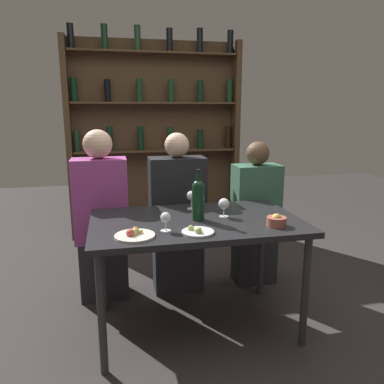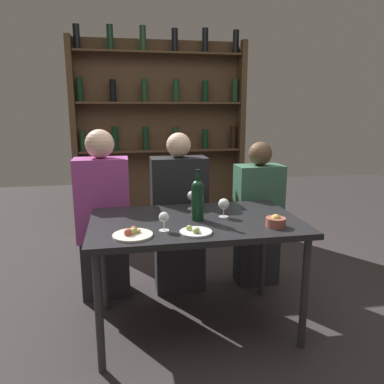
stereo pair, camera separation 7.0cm
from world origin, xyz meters
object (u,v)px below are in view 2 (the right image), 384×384
Objects in this scene: food_plate_0 at (132,234)px; wine_bottle at (198,198)px; seated_person_left at (104,220)px; wine_glass_1 at (224,205)px; wine_glass_2 at (192,196)px; food_plate_1 at (195,232)px; wine_glass_0 at (164,218)px; seated_person_right at (258,218)px; seated_person_center at (179,219)px; snack_bowl at (276,222)px.

wine_bottle is at bearing 29.43° from food_plate_0.
seated_person_left is at bearing 103.52° from food_plate_0.
wine_bottle is 0.19m from wine_glass_1.
wine_glass_2 reaches higher than food_plate_1.
wine_bottle reaches higher than wine_glass_2.
food_plate_1 is (0.17, -0.07, -0.06)m from wine_glass_0.
seated_person_right is (0.61, 0.56, -0.33)m from wine_bottle.
food_plate_0 is 0.83m from seated_person_left.
wine_glass_1 is at bearing -129.14° from seated_person_right.
seated_person_center reaches higher than food_plate_1.
wine_glass_0 is at bearing -119.10° from wine_glass_2.
food_plate_0 is at bearing -115.43° from seated_person_center.
seated_person_left is at bearing 136.68° from wine_bottle.
food_plate_0 is 1.20× the size of food_plate_1.
food_plate_1 is (0.34, -0.02, -0.00)m from food_plate_0.
seated_person_right is at bearing 41.34° from wine_glass_0.
wine_glass_1 is at bearing -69.07° from seated_person_center.
wine_glass_2 is 0.72m from seated_person_left.
food_plate_1 is at bearing -92.30° from seated_person_center.
seated_person_center is (-0.20, 0.53, -0.24)m from wine_glass_1.
seated_person_right reaches higher than wine_glass_2.
snack_bowl is (0.48, 0.03, 0.02)m from food_plate_1.
seated_person_right reaches higher than wine_glass_0.
seated_person_right is at bearing 50.39° from food_plate_1.
wine_glass_0 is 0.91× the size of wine_glass_1.
wine_glass_2 is at bearing 87.20° from wine_bottle.
food_plate_1 is 0.16× the size of seated_person_right.
food_plate_0 is 0.17× the size of seated_person_left.
food_plate_0 is 0.89m from seated_person_center.
wine_bottle is 0.48m from food_plate_0.
wine_glass_1 is 0.37m from food_plate_1.
wine_bottle is at bearing 75.87° from food_plate_1.
wine_glass_2 reaches higher than wine_glass_1.
seated_person_left is (-0.19, 0.79, -0.15)m from food_plate_0.
snack_bowl is at bearing -3.97° from wine_glass_0.
wine_glass_0 is 0.80m from seated_person_center.
food_plate_0 reaches higher than food_plate_1.
seated_person_left is 1.21m from seated_person_right.
food_plate_0 is at bearing -162.49° from wine_glass_0.
snack_bowl is (0.83, 0.01, 0.02)m from food_plate_0.
seated_person_center is 0.64m from seated_person_right.
wine_glass_2 is at bearing 81.58° from food_plate_1.
snack_bowl is at bearing 3.54° from food_plate_1.
wine_glass_1 reaches higher than snack_bowl.
wine_bottle is 2.87× the size of wine_glass_0.
seated_person_center is at bearing 0.00° from seated_person_left.
food_plate_1 is at bearing -130.50° from wine_glass_1.
food_plate_0 is (-0.41, -0.23, -0.13)m from wine_bottle.
wine_glass_1 is at bearing 49.50° from food_plate_1.
wine_bottle reaches higher than wine_glass_0.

